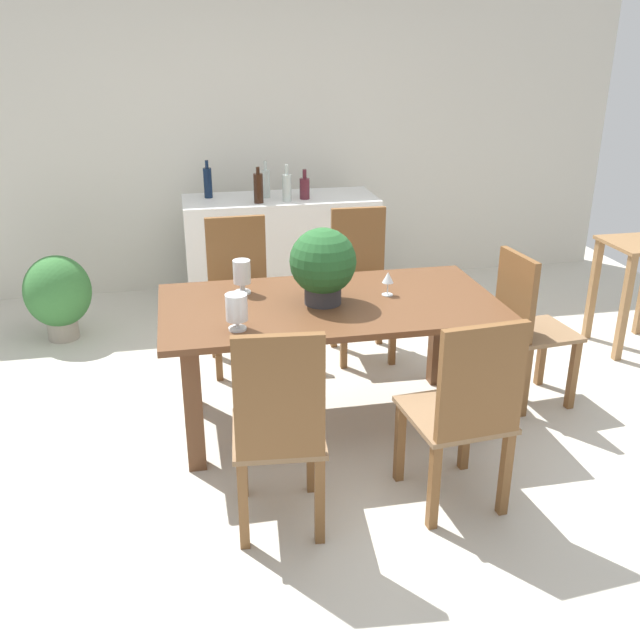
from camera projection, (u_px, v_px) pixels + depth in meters
ground_plane at (328, 417)px, 4.27m from camera, size 7.04×7.04×0.00m
back_wall at (266, 138)px, 6.14m from camera, size 6.40×0.10×2.60m
dining_table at (330, 322)px, 4.00m from camera, size 1.88×0.99×0.75m
chair_near_right at (466, 408)px, 3.24m from camera, size 0.48×0.51×1.01m
chair_far_right at (360, 276)px, 4.97m from camera, size 0.43×0.45×1.03m
chair_far_left at (239, 285)px, 4.82m from camera, size 0.45×0.45×1.01m
chair_near_left at (279, 426)px, 3.08m from camera, size 0.45×0.50×1.04m
chair_foot_end at (526, 322)px, 4.26m from camera, size 0.44×0.44×0.97m
flower_centerpiece at (323, 264)px, 3.85m from camera, size 0.37×0.37×0.43m
crystal_vase_left at (242, 274)px, 4.05m from camera, size 0.10×0.10×0.20m
crystal_vase_center_near at (237, 308)px, 3.55m from camera, size 0.11×0.11×0.19m
wine_glass at (388, 279)px, 4.02m from camera, size 0.07×0.07×0.14m
kitchen_counter at (281, 252)px, 5.87m from camera, size 1.55×0.60×0.92m
wine_bottle_dark at (208, 182)px, 5.63m from camera, size 0.07×0.07×0.30m
wine_bottle_clear at (266, 183)px, 5.64m from camera, size 0.07×0.07×0.29m
wine_bottle_tall at (287, 187)px, 5.52m from camera, size 0.07×0.07×0.28m
wine_bottle_green at (305, 188)px, 5.61m from camera, size 0.08×0.08×0.23m
wine_bottle_amber at (258, 188)px, 5.46m from camera, size 0.07×0.07×0.28m
side_table at (639, 274)px, 5.03m from camera, size 0.51×0.48×0.79m
potted_plant_floor at (58, 294)px, 5.24m from camera, size 0.49×0.49×0.64m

